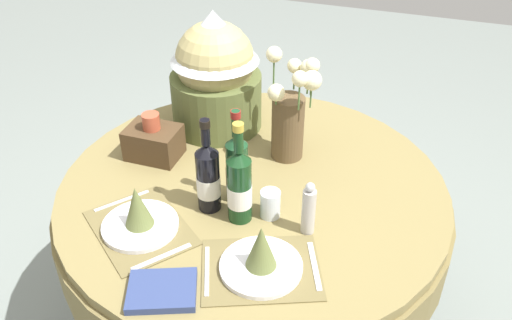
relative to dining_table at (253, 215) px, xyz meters
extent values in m
cylinder|color=olive|center=(0.00, 0.00, 0.12)|extent=(1.35, 1.35, 0.04)
cylinder|color=olive|center=(0.00, 0.00, 0.01)|extent=(1.37, 1.37, 0.18)
cylinder|color=black|center=(0.00, 0.00, -0.24)|extent=(0.12, 0.12, 0.68)
cube|color=brown|center=(-0.26, -0.33, 0.14)|extent=(0.43, 0.41, 0.00)
cylinder|color=white|center=(-0.26, -0.33, 0.15)|extent=(0.24, 0.24, 0.02)
cone|color=#606B38|center=(-0.26, -0.33, 0.23)|extent=(0.09, 0.09, 0.14)
cube|color=silver|center=(-0.38, -0.23, 0.15)|extent=(0.13, 0.16, 0.00)
cube|color=silver|center=(-0.14, -0.42, 0.15)|extent=(0.13, 0.16, 0.00)
cube|color=brown|center=(0.15, -0.37, 0.14)|extent=(0.41, 0.37, 0.00)
cylinder|color=white|center=(0.15, -0.37, 0.15)|extent=(0.24, 0.24, 0.02)
cone|color=#606B38|center=(0.15, -0.37, 0.23)|extent=(0.09, 0.09, 0.14)
cube|color=silver|center=(0.01, -0.43, 0.15)|extent=(0.08, 0.18, 0.00)
cube|color=silver|center=(0.30, -0.31, 0.15)|extent=(0.09, 0.18, 0.00)
cylinder|color=brown|center=(0.06, 0.21, 0.26)|extent=(0.12, 0.12, 0.24)
sphere|color=beige|center=(0.06, 0.28, 0.48)|extent=(0.05, 0.05, 0.05)
cylinder|color=#4C7038|center=(0.06, 0.28, 0.42)|extent=(0.01, 0.01, 0.08)
sphere|color=beige|center=(0.03, 0.15, 0.43)|extent=(0.06, 0.06, 0.06)
cylinder|color=#4C7038|center=(0.03, 0.15, 0.40)|extent=(0.01, 0.01, 0.02)
sphere|color=beige|center=(0.11, 0.14, 0.50)|extent=(0.05, 0.05, 0.05)
cylinder|color=#4C7038|center=(0.11, 0.14, 0.43)|extent=(0.01, 0.01, 0.10)
sphere|color=beige|center=(0.13, 0.26, 0.50)|extent=(0.05, 0.05, 0.05)
cylinder|color=#4C7038|center=(0.13, 0.26, 0.43)|extent=(0.01, 0.01, 0.10)
sphere|color=beige|center=(0.15, 0.17, 0.48)|extent=(0.07, 0.07, 0.07)
cylinder|color=#4C7038|center=(0.15, 0.17, 0.42)|extent=(0.01, 0.01, 0.08)
sphere|color=beige|center=(-0.01, 0.25, 0.52)|extent=(0.06, 0.06, 0.06)
cylinder|color=#4C7038|center=(-0.01, 0.25, 0.44)|extent=(0.01, 0.01, 0.12)
sphere|color=beige|center=(0.11, 0.26, 0.48)|extent=(0.06, 0.06, 0.06)
cylinder|color=#4C7038|center=(0.11, 0.26, 0.42)|extent=(0.01, 0.01, 0.08)
cylinder|color=black|center=(-0.09, -0.16, 0.25)|extent=(0.08, 0.08, 0.21)
cylinder|color=silver|center=(-0.09, -0.16, 0.23)|extent=(0.08, 0.08, 0.07)
cone|color=black|center=(-0.09, -0.16, 0.37)|extent=(0.08, 0.08, 0.03)
cylinder|color=black|center=(-0.09, -0.16, 0.43)|extent=(0.03, 0.03, 0.09)
cylinder|color=black|center=(-0.09, -0.16, 0.46)|extent=(0.03, 0.03, 0.02)
cylinder|color=#143819|center=(0.02, -0.18, 0.25)|extent=(0.08, 0.08, 0.22)
cylinder|color=silver|center=(0.02, -0.18, 0.23)|extent=(0.08, 0.08, 0.08)
cone|color=#143819|center=(0.02, -0.18, 0.38)|extent=(0.08, 0.08, 0.03)
cylinder|color=#143819|center=(0.02, -0.18, 0.45)|extent=(0.03, 0.03, 0.10)
cylinder|color=#B29933|center=(0.02, -0.18, 0.48)|extent=(0.03, 0.03, 0.02)
cylinder|color=#194223|center=(-0.02, -0.09, 0.25)|extent=(0.07, 0.07, 0.21)
cylinder|color=black|center=(-0.02, -0.09, 0.23)|extent=(0.07, 0.07, 0.07)
cone|color=#194223|center=(-0.02, -0.09, 0.37)|extent=(0.07, 0.07, 0.03)
cylinder|color=#194223|center=(-0.02, -0.09, 0.43)|extent=(0.03, 0.03, 0.09)
cylinder|color=maroon|center=(-0.02, -0.09, 0.46)|extent=(0.03, 0.03, 0.02)
cylinder|color=silver|center=(0.11, -0.14, 0.19)|extent=(0.07, 0.07, 0.09)
cylinder|color=#B7B2AD|center=(0.24, -0.17, 0.22)|extent=(0.04, 0.04, 0.16)
sphere|color=#B7B7BC|center=(0.24, -0.17, 0.31)|extent=(0.03, 0.03, 0.03)
cube|color=navy|center=(-0.07, -0.55, 0.15)|extent=(0.23, 0.20, 0.02)
cylinder|color=#566033|center=(-0.27, 0.33, 0.25)|extent=(0.36, 0.36, 0.22)
sphere|color=tan|center=(-0.27, 0.33, 0.42)|extent=(0.30, 0.30, 0.30)
cone|color=silver|center=(-0.27, 0.33, 0.52)|extent=(0.34, 0.34, 0.20)
cube|color=#47331E|center=(-0.40, 0.05, 0.20)|extent=(0.19, 0.14, 0.12)
cylinder|color=#B24C33|center=(-0.40, 0.05, 0.29)|extent=(0.06, 0.06, 0.06)
camera|label=1|loc=(0.50, -1.43, 1.31)|focal=38.62mm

